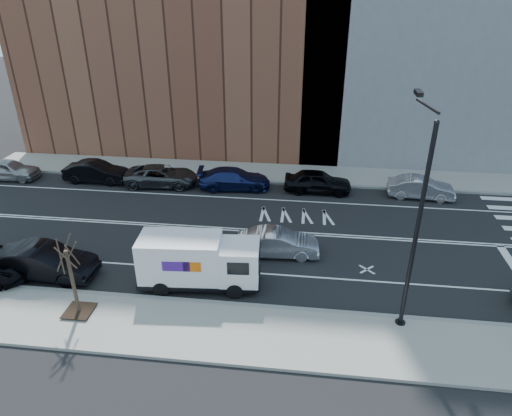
% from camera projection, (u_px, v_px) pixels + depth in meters
% --- Properties ---
extents(ground, '(120.00, 120.00, 0.00)m').
position_uv_depth(ground, '(258.00, 231.00, 26.93)').
color(ground, black).
rests_on(ground, ground).
extents(sidewalk_near, '(44.00, 3.60, 0.15)m').
position_uv_depth(sidewalk_near, '(234.00, 333.00, 19.10)').
color(sidewalk_near, gray).
rests_on(sidewalk_near, ground).
extents(sidewalk_far, '(44.00, 3.60, 0.15)m').
position_uv_depth(sidewalk_far, '(272.00, 173.00, 34.69)').
color(sidewalk_far, gray).
rests_on(sidewalk_far, ground).
extents(curb_near, '(44.00, 0.25, 0.17)m').
position_uv_depth(curb_near, '(240.00, 305.00, 20.69)').
color(curb_near, gray).
rests_on(curb_near, ground).
extents(curb_far, '(44.00, 0.25, 0.17)m').
position_uv_depth(curb_far, '(269.00, 182.00, 33.09)').
color(curb_far, gray).
rests_on(curb_far, ground).
extents(road_markings, '(40.00, 8.60, 0.01)m').
position_uv_depth(road_markings, '(258.00, 231.00, 26.93)').
color(road_markings, white).
rests_on(road_markings, ground).
extents(bldg_brick, '(26.00, 10.00, 22.00)m').
position_uv_depth(bldg_brick, '(182.00, 10.00, 36.63)').
color(bldg_brick, brown).
rests_on(bldg_brick, ground).
extents(streetlight, '(0.44, 4.02, 9.34)m').
position_uv_depth(streetlight, '(416.00, 216.00, 17.76)').
color(streetlight, black).
rests_on(streetlight, ground).
extents(street_tree, '(1.20, 1.20, 3.75)m').
position_uv_depth(street_tree, '(74.00, 288.00, 19.59)').
color(street_tree, black).
rests_on(street_tree, ground).
extents(fedex_van, '(5.89, 2.39, 2.63)m').
position_uv_depth(fedex_van, '(198.00, 261.00, 21.59)').
color(fedex_van, black).
rests_on(fedex_van, ground).
extents(far_parked_a, '(4.45, 1.89, 1.50)m').
position_uv_depth(far_parked_a, '(8.00, 169.00, 33.56)').
color(far_parked_a, '#9C9DA1').
rests_on(far_parked_a, ground).
extents(far_parked_b, '(4.64, 1.71, 1.52)m').
position_uv_depth(far_parked_b, '(96.00, 172.00, 33.10)').
color(far_parked_b, black).
rests_on(far_parked_b, ground).
extents(far_parked_c, '(5.31, 2.74, 1.43)m').
position_uv_depth(far_parked_c, '(161.00, 176.00, 32.56)').
color(far_parked_c, '#414347').
rests_on(far_parked_c, ground).
extents(far_parked_d, '(5.22, 2.56, 1.46)m').
position_uv_depth(far_parked_d, '(234.00, 179.00, 32.05)').
color(far_parked_d, navy).
rests_on(far_parked_d, ground).
extents(far_parked_e, '(4.62, 1.91, 1.57)m').
position_uv_depth(far_parked_e, '(318.00, 181.00, 31.50)').
color(far_parked_e, black).
rests_on(far_parked_e, ground).
extents(far_parked_f, '(4.45, 1.83, 1.43)m').
position_uv_depth(far_parked_f, '(421.00, 188.00, 30.71)').
color(far_parked_f, '#AFAFB4').
rests_on(far_parked_f, ground).
extents(driving_sedan, '(4.45, 1.81, 1.44)m').
position_uv_depth(driving_sedan, '(278.00, 243.00, 24.34)').
color(driving_sedan, '#BCBBC1').
rests_on(driving_sedan, ground).
extents(near_parked_rear_a, '(5.12, 1.90, 1.67)m').
position_uv_depth(near_parked_rear_a, '(45.00, 262.00, 22.50)').
color(near_parked_rear_a, black).
rests_on(near_parked_rear_a, ground).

